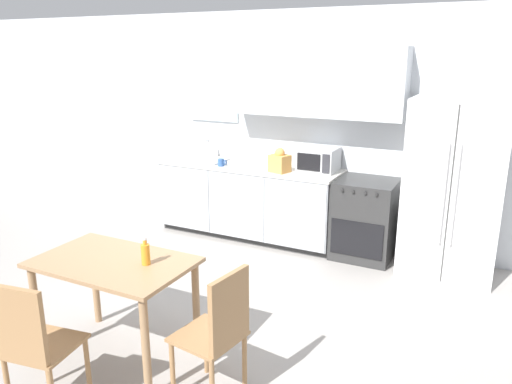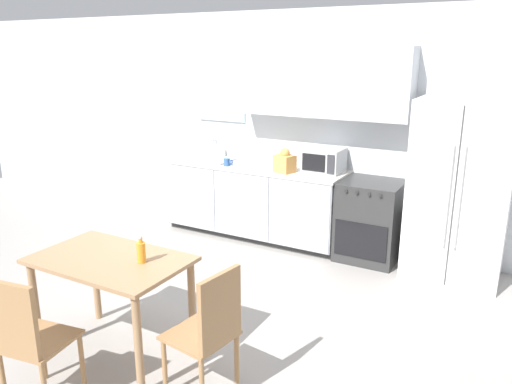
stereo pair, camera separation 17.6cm
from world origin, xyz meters
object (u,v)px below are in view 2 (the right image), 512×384
object	(u,v)px
oven_range	(370,220)
dining_chair_near	(26,335)
dining_table	(111,274)
coffee_mug	(227,162)
drink_bottle	(141,252)
refrigerator	(459,191)
microwave	(324,160)
dining_chair_side	(211,327)

from	to	relation	value
oven_range	dining_chair_near	xyz separation A→B (m)	(-1.15, -3.45, 0.10)
dining_table	coffee_mug	bearing A→B (deg)	102.89
oven_range	coffee_mug	size ratio (longest dim) A/B	7.99
coffee_mug	dining_chair_near	world-z (taller)	coffee_mug
dining_table	drink_bottle	world-z (taller)	drink_bottle
refrigerator	dining_table	distance (m)	3.38
dining_table	drink_bottle	bearing A→B (deg)	12.14
microwave	coffee_mug	xyz separation A→B (m)	(-1.12, -0.29, -0.09)
dining_chair_side	coffee_mug	bearing A→B (deg)	38.48
microwave	drink_bottle	bearing A→B (deg)	-95.88
coffee_mug	dining_chair_near	bearing A→B (deg)	-80.00
dining_chair_near	dining_chair_side	world-z (taller)	same
refrigerator	coffee_mug	world-z (taller)	refrigerator
oven_range	coffee_mug	xyz separation A→B (m)	(-1.72, -0.20, 0.51)
microwave	dining_chair_side	bearing A→B (deg)	-82.13
oven_range	refrigerator	world-z (taller)	refrigerator
oven_range	drink_bottle	bearing A→B (deg)	-108.40
dining_table	microwave	bearing A→B (deg)	79.08
oven_range	microwave	world-z (taller)	microwave
microwave	dining_chair_side	size ratio (longest dim) A/B	0.46
dining_chair_near	drink_bottle	world-z (taller)	drink_bottle
oven_range	dining_chair_side	distance (m)	2.81
coffee_mug	drink_bottle	size ratio (longest dim) A/B	0.54
coffee_mug	dining_chair_side	world-z (taller)	coffee_mug
refrigerator	dining_table	bearing A→B (deg)	-126.91
coffee_mug	microwave	bearing A→B (deg)	14.74
drink_bottle	coffee_mug	bearing A→B (deg)	108.73
oven_range	dining_chair_near	bearing A→B (deg)	-108.40
dining_table	dining_chair_near	distance (m)	0.74
dining_chair_side	oven_range	bearing A→B (deg)	4.18
refrigerator	coffee_mug	distance (m)	2.61
oven_range	dining_table	bearing A→B (deg)	-112.83
coffee_mug	refrigerator	bearing A→B (deg)	3.85
dining_table	dining_chair_near	bearing A→B (deg)	-90.28
dining_chair_side	drink_bottle	xyz separation A→B (m)	(-0.69, 0.15, 0.33)
microwave	dining_chair_side	distance (m)	2.97
refrigerator	dining_chair_near	bearing A→B (deg)	-120.61
dining_table	dining_chair_side	xyz separation A→B (m)	(0.94, -0.09, -0.12)
drink_bottle	refrigerator	bearing A→B (deg)	56.21
oven_range	dining_chair_near	world-z (taller)	dining_chair_near
dining_chair_side	refrigerator	bearing A→B (deg)	-12.95
coffee_mug	dining_table	world-z (taller)	coffee_mug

